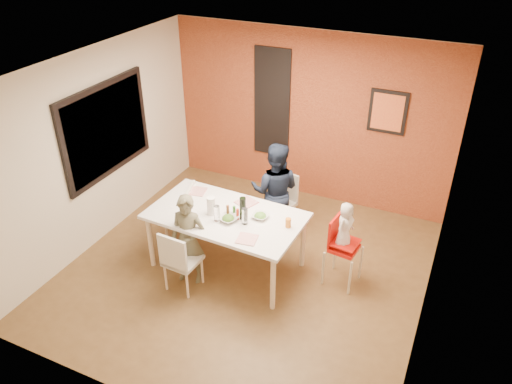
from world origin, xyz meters
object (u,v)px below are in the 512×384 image
at_px(dining_table, 226,219).
at_px(paper_towel_roll, 211,206).
at_px(chair_far, 282,198).
at_px(chair_near, 179,259).
at_px(high_chair, 341,245).
at_px(child_far, 275,191).
at_px(chair_left, 185,210).
at_px(wine_bottle, 243,208).
at_px(child_near, 188,240).
at_px(toddler, 345,226).

xyz_separation_m(dining_table, paper_towel_roll, (-0.17, -0.07, 0.19)).
bearing_deg(chair_far, chair_near, -93.57).
xyz_separation_m(high_chair, child_far, (-1.16, 0.61, 0.17)).
height_order(chair_left, wine_bottle, wine_bottle).
bearing_deg(chair_left, child_near, 19.24).
bearing_deg(child_near, chair_near, -103.22).
relative_size(chair_near, child_far, 0.59).
height_order(chair_left, child_far, child_far).
bearing_deg(dining_table, child_far, 73.20).
height_order(toddler, paper_towel_roll, toddler).
height_order(dining_table, child_near, child_near).
bearing_deg(toddler, dining_table, 116.26).
xyz_separation_m(dining_table, chair_near, (-0.31, -0.68, -0.26)).
height_order(chair_far, paper_towel_roll, paper_towel_roll).
bearing_deg(chair_near, dining_table, -110.67).
distance_m(chair_far, paper_towel_roll, 1.41).
bearing_deg(child_far, toddler, 139.53).
relative_size(chair_near, wine_bottle, 2.85).
bearing_deg(paper_towel_roll, chair_far, 69.21).
bearing_deg(toddler, chair_far, 67.30).
bearing_deg(dining_table, child_near, -124.36).
relative_size(chair_far, child_near, 0.70).
height_order(high_chair, child_near, child_near).
bearing_deg(high_chair, chair_far, 60.28).
xyz_separation_m(high_chair, child_near, (-1.74, -0.78, 0.06)).
distance_m(chair_left, wine_bottle, 1.21).
bearing_deg(chair_far, child_near, -95.87).
distance_m(chair_left, high_chair, 2.27).
height_order(child_far, wine_bottle, child_far).
relative_size(chair_left, high_chair, 0.93).
height_order(chair_left, paper_towel_roll, paper_towel_roll).
bearing_deg(paper_towel_roll, high_chair, 13.93).
bearing_deg(chair_near, high_chair, -146.30).
relative_size(child_near, paper_towel_roll, 5.09).
relative_size(child_near, child_far, 0.85).
bearing_deg(chair_near, wine_bottle, -125.22).
relative_size(dining_table, child_near, 1.62).
bearing_deg(paper_towel_roll, child_near, -109.55).
distance_m(toddler, paper_towel_roll, 1.68).
height_order(wine_bottle, paper_towel_roll, wine_bottle).
bearing_deg(dining_table, toddler, 12.65).
relative_size(wine_bottle, paper_towel_roll, 1.25).
bearing_deg(wine_bottle, high_chair, 15.41).
xyz_separation_m(high_chair, wine_bottle, (-1.20, -0.33, 0.41)).
bearing_deg(chair_left, high_chair, 74.80).
bearing_deg(child_near, high_chair, 11.93).
distance_m(chair_far, wine_bottle, 1.28).
xyz_separation_m(chair_near, child_far, (0.59, 1.63, 0.25)).
bearing_deg(high_chair, chair_left, 97.66).
bearing_deg(high_chair, dining_table, 110.01).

